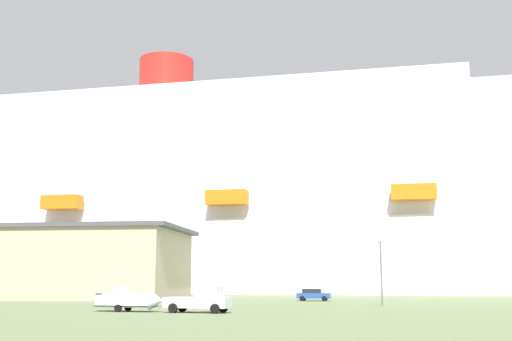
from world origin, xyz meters
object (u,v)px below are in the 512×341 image
cruise_ship (328,212)px  parked_car_blue_suv (313,294)px  small_boat_on_trailer (132,300)px  street_lamp (381,261)px  pickup_truck (200,300)px

cruise_ship → parked_car_blue_suv: bearing=-91.5°
small_boat_on_trailer → street_lamp: (22.49, 15.17, 3.81)m
cruise_ship → street_lamp: (6.62, -65.75, -12.41)m
cruise_ship → parked_car_blue_suv: 53.21m
pickup_truck → parked_car_blue_suv: 32.37m
cruise_ship → street_lamp: bearing=-84.3°
small_boat_on_trailer → street_lamp: street_lamp is taller
pickup_truck → street_lamp: (16.20, 16.17, 3.73)m
cruise_ship → parked_car_blue_suv: size_ratio=66.06×
parked_car_blue_suv → cruise_ship: bearing=88.5°
pickup_truck → small_boat_on_trailer: pickup_truck is taller
parked_car_blue_suv → street_lamp: bearing=-62.4°
street_lamp → parked_car_blue_suv: size_ratio=1.61×
pickup_truck → parked_car_blue_suv: pickup_truck is taller
pickup_truck → street_lamp: 23.19m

